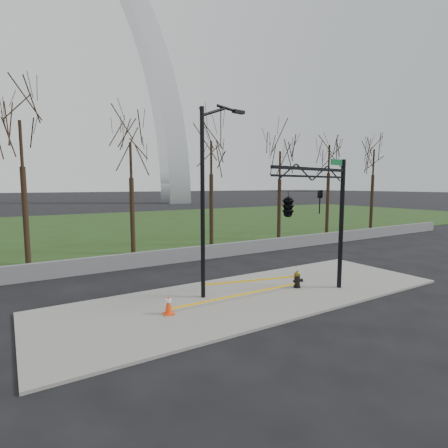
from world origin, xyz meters
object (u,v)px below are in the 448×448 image
traffic_cone (168,304)px  traffic_signal_mast (300,203)px  street_light (207,189)px  fire_hydrant (297,280)px

traffic_cone → traffic_signal_mast: 6.37m
street_light → traffic_signal_mast: bearing=-54.0°
fire_hydrant → traffic_signal_mast: size_ratio=0.13×
street_light → traffic_signal_mast: size_ratio=1.37×
traffic_signal_mast → street_light: bearing=123.8°
traffic_signal_mast → traffic_cone: bearing=151.3°
traffic_cone → traffic_signal_mast: size_ratio=0.12×
street_light → traffic_signal_mast: street_light is taller
fire_hydrant → traffic_signal_mast: 4.28m
fire_hydrant → traffic_signal_mast: bearing=-108.3°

